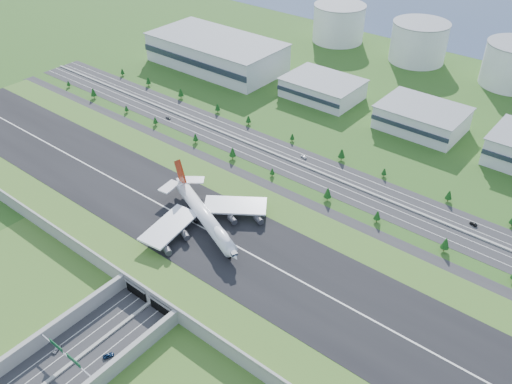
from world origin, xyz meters
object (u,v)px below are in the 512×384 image
Objects in this scene: car_2 at (108,355)px; car_5 at (473,224)px; boeing_747 at (204,215)px; car_0 at (56,349)px; fuel_tank_a at (339,23)px; car_4 at (168,118)px; car_7 at (304,157)px.

car_2 is 1.06× the size of car_5.
car_0 is (1.99, -95.85, -14.02)m from boeing_747.
car_5 is (217.19, -205.97, -16.65)m from fuel_tank_a.
car_4 is at bearing 167.45° from boeing_747.
boeing_747 is 16.74× the size of car_5.
car_4 is 0.99× the size of car_5.
fuel_tank_a is at bearing 132.13° from boeing_747.
fuel_tank_a is 11.21× the size of car_5.
fuel_tank_a is 299.79m from car_5.
fuel_tank_a is 225.32m from car_4.
boeing_747 is 16.86× the size of car_4.
car_5 reaches higher than car_7.
car_2 is (20.01, 12.04, -0.11)m from car_0.
car_5 is at bearing -84.53° from car_4.
boeing_747 is 102.58m from car_7.
fuel_tank_a reaches higher than car_0.
car_2 is at bearing -52.37° from boeing_747.
fuel_tank_a is at bearing -1.64° from car_4.
car_0 is 23.36m from car_2.
car_4 is at bearing -26.52° from car_2.
car_2 is at bearing 24.43° from car_7.
fuel_tank_a reaches higher than boeing_747.
boeing_747 is at bearing 19.09° from car_7.
boeing_747 reaches higher than car_5.
boeing_747 is 87.80m from car_2.
car_4 is (-116.74, 83.19, -14.04)m from boeing_747.
car_4 is 227.49m from car_5.
car_4 reaches higher than car_7.
car_5 is at bearing 42.25° from car_0.
car_0 is 225.17m from car_5.
car_0 is at bearing 54.79° from car_2.
fuel_tank_a is 11.29× the size of car_4.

